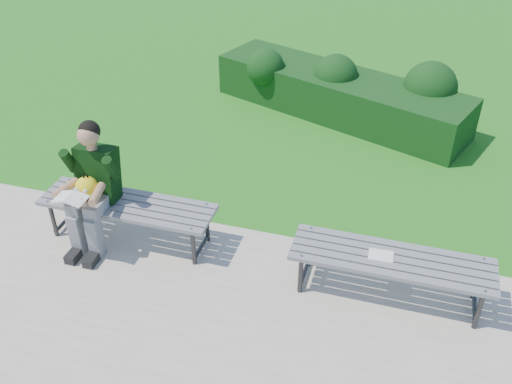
{
  "coord_description": "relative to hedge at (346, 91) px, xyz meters",
  "views": [
    {
      "loc": [
        1.38,
        -4.58,
        3.83
      ],
      "look_at": [
        0.1,
        -0.27,
        0.72
      ],
      "focal_mm": 40.0,
      "sensor_mm": 36.0,
      "label": 1
    }
  ],
  "objects": [
    {
      "name": "walkway",
      "position": [
        -0.48,
        -4.77,
        -0.37
      ],
      "size": [
        30.0,
        3.5,
        0.02
      ],
      "color": "#BAAF9E",
      "rests_on": "ground"
    },
    {
      "name": "hedge",
      "position": [
        0.0,
        0.0,
        0.0
      ],
      "size": [
        3.84,
        2.2,
        0.94
      ],
      "color": "#163F15",
      "rests_on": "ground"
    },
    {
      "name": "seated_boy",
      "position": [
        -1.97,
        -3.6,
        0.34
      ],
      "size": [
        0.56,
        0.76,
        1.31
      ],
      "color": "slate",
      "rests_on": "walkway"
    },
    {
      "name": "bench_right",
      "position": [
        0.97,
        -3.59,
        0.04
      ],
      "size": [
        1.8,
        0.5,
        0.46
      ],
      "color": "gray",
      "rests_on": "walkway"
    },
    {
      "name": "bench_left",
      "position": [
        -1.67,
        -3.5,
        0.04
      ],
      "size": [
        1.8,
        0.5,
        0.46
      ],
      "color": "gray",
      "rests_on": "walkway"
    },
    {
      "name": "paper_sheet",
      "position": [
        0.87,
        -3.59,
        0.1
      ],
      "size": [
        0.23,
        0.17,
        0.01
      ],
      "color": "white",
      "rests_on": "bench_right"
    },
    {
      "name": "ground",
      "position": [
        -0.48,
        -3.02,
        -0.38
      ],
      "size": [
        80.0,
        80.0,
        0.0
      ],
      "color": "#307419",
      "rests_on": "ground"
    }
  ]
}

